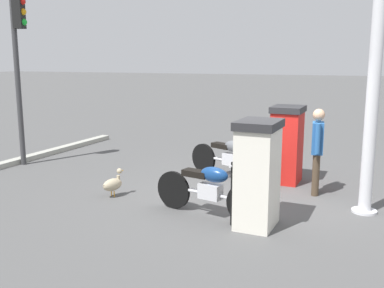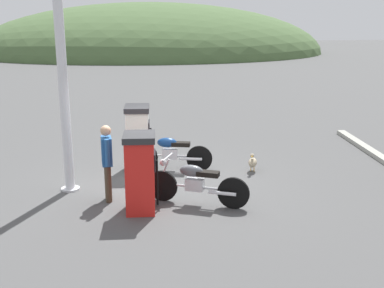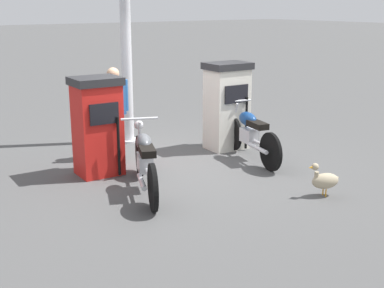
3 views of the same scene
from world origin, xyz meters
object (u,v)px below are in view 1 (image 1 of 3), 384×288
Objects in this scene: motorcycle_near_pump at (231,157)px; canopy_support_pole at (374,77)px; wandering_duck at (113,184)px; roadside_traffic_light at (19,52)px; attendant_person at (317,146)px; fuel_pump_far at (257,173)px; fuel_pump_near at (287,144)px; motorcycle_far_pump at (210,187)px.

canopy_support_pole is (-2.60, 1.18, 1.71)m from motorcycle_near_pump.
roadside_traffic_light is at bearing -24.06° from wandering_duck.
wandering_duck is (3.40, 1.47, -0.66)m from attendant_person.
attendant_person reaches higher than motorcycle_near_pump.
fuel_pump_far is 1.01× the size of attendant_person.
motorcycle_near_pump is at bearing -14.30° from attendant_person.
motorcycle_near_pump is 3.33m from canopy_support_pole.
roadside_traffic_light reaches higher than wandering_duck.
attendant_person is at bearing 135.73° from fuel_pump_near.
motorcycle_near_pump is 0.44× the size of canopy_support_pole.
wandering_duck is (2.75, 2.11, -0.54)m from fuel_pump_near.
wandering_duck is 4.73m from canopy_support_pole.
attendant_person is at bearing -156.53° from wandering_duck.
wandering_duck is at bearing 155.94° from roadside_traffic_light.
attendant_person reaches higher than motorcycle_far_pump.
motorcycle_near_pump is at bearing -82.21° from motorcycle_far_pump.
canopy_support_pole reaches higher than attendant_person.
roadside_traffic_light is (5.16, -1.78, 2.13)m from motorcycle_far_pump.
motorcycle_far_pump is 0.50× the size of roadside_traffic_light.
attendant_person is at bearing -179.61° from roadside_traffic_light.
fuel_pump_far is 0.86m from motorcycle_far_pump.
motorcycle_near_pump reaches higher than wandering_duck.
roadside_traffic_light is at bearing 0.39° from attendant_person.
roadside_traffic_light is 7.50m from canopy_support_pole.
motorcycle_near_pump is at bearing -65.60° from fuel_pump_far.
motorcycle_near_pump is 2.30m from motorcycle_far_pump.
wandering_duck is (2.75, -0.49, -0.57)m from fuel_pump_far.
attendant_person is 0.35× the size of canopy_support_pole.
fuel_pump_near is 0.98× the size of attendant_person.
wandering_duck is at bearing 9.80° from canopy_support_pole.
fuel_pump_far is at bearing 90.00° from fuel_pump_near.
wandering_duck is (1.65, 1.92, -0.23)m from motorcycle_near_pump.
wandering_duck is at bearing -10.12° from fuel_pump_far.
canopy_support_pole reaches higher than wandering_duck.
motorcycle_near_pump reaches higher than motorcycle_far_pump.
canopy_support_pole is at bearing -170.20° from wandering_duck.
canopy_support_pole is at bearing 137.71° from fuel_pump_near.
motorcycle_near_pump is 2.54m from wandering_duck.
motorcycle_near_pump is at bearing -174.24° from roadside_traffic_light.
fuel_pump_near is 2.47m from canopy_support_pole.
motorcycle_near_pump is 0.51× the size of roadside_traffic_light.
attendant_person is 6.81m from roadside_traffic_light.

